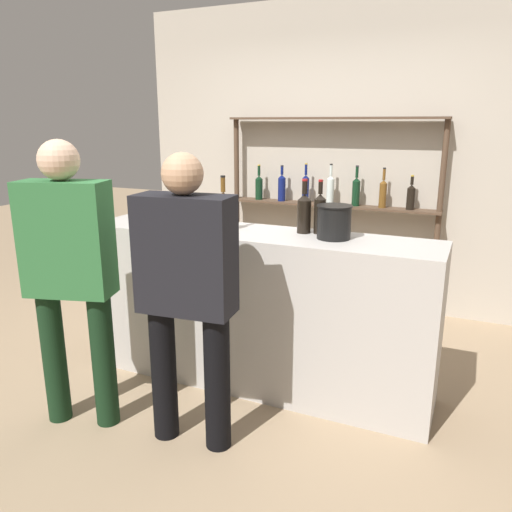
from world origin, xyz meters
TOP-DOWN VIEW (x-y plane):
  - ground_plane at (0.00, 0.00)m, footprint 16.00×16.00m
  - bar_counter at (0.00, 0.00)m, footprint 2.31×0.51m
  - back_wall at (0.00, 1.85)m, footprint 3.91×0.12m
  - back_shelf at (-0.01, 1.67)m, footprint 1.99×0.18m
  - counter_bottle_0 at (-0.21, -0.05)m, footprint 0.08×0.08m
  - counter_bottle_1 at (0.28, 0.11)m, footprint 0.09×0.09m
  - counter_bottle_2 at (-0.59, -0.05)m, footprint 0.08×0.08m
  - counter_bottle_3 at (0.38, 0.13)m, footprint 0.07×0.07m
  - ice_bucket at (0.50, 0.03)m, footprint 0.21×0.21m
  - cork_jar at (-0.71, 0.02)m, footprint 0.13×0.13m
  - customer_center at (-0.06, -0.75)m, footprint 0.52×0.27m
  - customer_left at (-0.75, -0.85)m, footprint 0.51×0.33m

SIDE VIEW (x-z plane):
  - ground_plane at x=0.00m, z-range 0.00..0.00m
  - bar_counter at x=0.00m, z-range 0.00..1.05m
  - customer_center at x=-0.06m, z-range 0.12..1.70m
  - customer_left at x=-0.75m, z-range 0.13..1.77m
  - cork_jar at x=-0.71m, z-range 1.05..1.20m
  - ice_bucket at x=0.50m, z-range 1.05..1.25m
  - back_shelf at x=-0.01m, z-range 0.28..2.05m
  - counter_bottle_2 at x=-0.59m, z-range 1.01..1.34m
  - counter_bottle_1 at x=0.28m, z-range 1.01..1.35m
  - counter_bottle_3 at x=0.38m, z-range 1.01..1.35m
  - counter_bottle_0 at x=-0.21m, z-range 1.01..1.36m
  - back_wall at x=0.00m, z-range 0.00..2.80m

